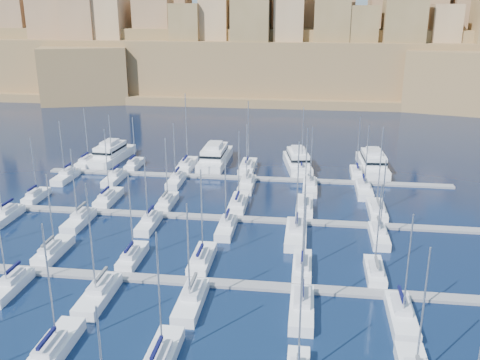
# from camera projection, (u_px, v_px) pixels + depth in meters

# --- Properties ---
(ground) EXTENTS (600.00, 600.00, 0.00)m
(ground) POSITION_uv_depth(u_px,v_px,m) (217.00, 244.00, 80.85)
(ground) COLOR black
(ground) RESTS_ON ground
(pontoon_mid_near) EXTENTS (84.00, 2.00, 0.40)m
(pontoon_mid_near) POSITION_uv_depth(u_px,v_px,m) (202.00, 282.00, 69.49)
(pontoon_mid_near) COLOR slate
(pontoon_mid_near) RESTS_ON ground
(pontoon_mid_far) EXTENTS (84.00, 2.00, 0.40)m
(pontoon_mid_far) POSITION_uv_depth(u_px,v_px,m) (227.00, 218.00, 90.19)
(pontoon_mid_far) COLOR slate
(pontoon_mid_far) RESTS_ON ground
(pontoon_far) EXTENTS (84.00, 2.00, 0.40)m
(pontoon_far) POSITION_uv_depth(u_px,v_px,m) (244.00, 178.00, 110.90)
(pontoon_far) COLOR slate
(pontoon_far) RESTS_ON ground
(sailboat_2) EXTENTS (2.83, 9.43, 14.72)m
(sailboat_2) POSITION_uv_depth(u_px,v_px,m) (54.00, 347.00, 55.41)
(sailboat_2) COLOR white
(sailboat_2) RESTS_ON ground
(sailboat_3) EXTENTS (2.76, 9.21, 14.56)m
(sailboat_3) POSITION_uv_depth(u_px,v_px,m) (161.00, 357.00, 53.89)
(sailboat_3) COLOR white
(sailboat_3) RESTS_ON ground
(sailboat_13) EXTENTS (2.62, 8.73, 12.46)m
(sailboat_13) POSITION_uv_depth(u_px,v_px,m) (53.00, 251.00, 77.13)
(sailboat_13) COLOR white
(sailboat_13) RESTS_ON ground
(sailboat_14) EXTENTS (2.42, 8.08, 13.38)m
(sailboat_14) POSITION_uv_depth(u_px,v_px,m) (132.00, 257.00, 75.33)
(sailboat_14) COLOR white
(sailboat_14) RESTS_ON ground
(sailboat_15) EXTENTS (2.70, 9.01, 14.01)m
(sailboat_15) POSITION_uv_depth(u_px,v_px,m) (202.00, 259.00, 74.52)
(sailboat_15) COLOR white
(sailboat_15) RESTS_ON ground
(sailboat_16) EXTENTS (2.52, 8.39, 12.72)m
(sailboat_16) POSITION_uv_depth(u_px,v_px,m) (302.00, 266.00, 72.50)
(sailboat_16) COLOR white
(sailboat_16) RESTS_ON ground
(sailboat_17) EXTENTS (2.38, 7.93, 12.90)m
(sailboat_17) POSITION_uv_depth(u_px,v_px,m) (375.00, 272.00, 71.08)
(sailboat_17) COLOR white
(sailboat_17) RESTS_ON ground
(sailboat_19) EXTENTS (2.51, 8.36, 14.05)m
(sailboat_19) POSITION_uv_depth(u_px,v_px,m) (10.00, 286.00, 67.50)
(sailboat_19) COLOR white
(sailboat_19) RESTS_ON ground
(sailboat_20) EXTENTS (2.87, 9.56, 15.67)m
(sailboat_20) POSITION_uv_depth(u_px,v_px,m) (98.00, 295.00, 65.45)
(sailboat_20) COLOR white
(sailboat_20) RESTS_ON ground
(sailboat_21) EXTENTS (2.79, 9.31, 13.72)m
(sailboat_21) POSITION_uv_depth(u_px,v_px,m) (191.00, 301.00, 64.13)
(sailboat_21) COLOR white
(sailboat_21) RESTS_ON ground
(sailboat_22) EXTENTS (2.79, 9.31, 15.06)m
(sailboat_22) POSITION_uv_depth(u_px,v_px,m) (302.00, 309.00, 62.47)
(sailboat_22) COLOR white
(sailboat_22) RESTS_ON ground
(sailboat_23) EXTENTS (2.81, 9.35, 13.79)m
(sailboat_23) POSITION_uv_depth(u_px,v_px,m) (401.00, 316.00, 61.04)
(sailboat_23) COLOR white
(sailboat_23) RESTS_ON ground
(sailboat_24) EXTENTS (2.22, 7.39, 11.99)m
(sailboat_24) POSITION_uv_depth(u_px,v_px,m) (36.00, 196.00, 98.94)
(sailboat_24) COLOR white
(sailboat_24) RESTS_ON ground
(sailboat_25) EXTENTS (2.71, 9.02, 13.82)m
(sailboat_25) POSITION_uv_depth(u_px,v_px,m) (108.00, 198.00, 97.97)
(sailboat_25) COLOR white
(sailboat_25) RESTS_ON ground
(sailboat_26) EXTENTS (2.41, 8.02, 12.71)m
(sailboat_26) POSITION_uv_depth(u_px,v_px,m) (167.00, 202.00, 96.12)
(sailboat_26) COLOR white
(sailboat_26) RESTS_ON ground
(sailboat_27) EXTENTS (2.85, 9.51, 14.16)m
(sailboat_27) POSITION_uv_depth(u_px,v_px,m) (238.00, 204.00, 95.19)
(sailboat_27) COLOR white
(sailboat_27) RESTS_ON ground
(sailboat_28) EXTENTS (2.90, 9.65, 15.06)m
(sailboat_28) POSITION_uv_depth(u_px,v_px,m) (304.00, 207.00, 93.79)
(sailboat_28) COLOR white
(sailboat_28) RESTS_ON ground
(sailboat_29) EXTENTS (2.84, 9.45, 15.61)m
(sailboat_29) POSITION_uv_depth(u_px,v_px,m) (377.00, 210.00, 92.14)
(sailboat_29) COLOR white
(sailboat_29) RESTS_ON ground
(sailboat_30) EXTENTS (2.71, 9.03, 14.77)m
(sailboat_30) POSITION_uv_depth(u_px,v_px,m) (5.00, 216.00, 89.56)
(sailboat_30) COLOR white
(sailboat_30) RESTS_ON ground
(sailboat_31) EXTENTS (2.66, 8.87, 13.32)m
(sailboat_31) POSITION_uv_depth(u_px,v_px,m) (79.00, 220.00, 88.01)
(sailboat_31) COLOR white
(sailboat_31) RESTS_ON ground
(sailboat_32) EXTENTS (2.47, 8.25, 12.41)m
(sailboat_32) POSITION_uv_depth(u_px,v_px,m) (149.00, 223.00, 86.83)
(sailboat_32) COLOR white
(sailboat_32) RESTS_ON ground
(sailboat_33) EXTENTS (2.54, 8.47, 13.03)m
(sailboat_33) POSITION_uv_depth(u_px,v_px,m) (226.00, 227.00, 85.13)
(sailboat_33) COLOR white
(sailboat_33) RESTS_ON ground
(sailboat_34) EXTENTS (3.21, 10.69, 15.92)m
(sailboat_34) POSITION_uv_depth(u_px,v_px,m) (296.00, 234.00, 82.70)
(sailboat_34) COLOR white
(sailboat_34) RESTS_ON ground
(sailboat_35) EXTENTS (2.57, 8.56, 13.28)m
(sailboat_35) POSITION_uv_depth(u_px,v_px,m) (379.00, 236.00, 82.11)
(sailboat_35) COLOR white
(sailboat_35) RESTS_ON ground
(sailboat_36) EXTENTS (2.68, 8.92, 13.14)m
(sailboat_36) POSITION_uv_depth(u_px,v_px,m) (88.00, 162.00, 120.28)
(sailboat_36) COLOR white
(sailboat_36) RESTS_ON ground
(sailboat_37) EXTENTS (2.39, 7.97, 11.54)m
(sailboat_37) POSITION_uv_depth(u_px,v_px,m) (134.00, 164.00, 118.46)
(sailboat_37) COLOR white
(sailboat_37) RESTS_ON ground
(sailboat_38) EXTENTS (2.96, 9.86, 16.78)m
(sailboat_38) POSITION_uv_depth(u_px,v_px,m) (187.00, 165.00, 117.86)
(sailboat_38) COLOR white
(sailboat_38) RESTS_ON ground
(sailboat_39) EXTENTS (3.14, 10.46, 15.41)m
(sailboat_39) POSITION_uv_depth(u_px,v_px,m) (248.00, 167.00, 116.45)
(sailboat_39) COLOR white
(sailboat_39) RESTS_ON ground
(sailboat_40) EXTENTS (2.81, 9.37, 14.47)m
(sailboat_40) POSITION_uv_depth(u_px,v_px,m) (301.00, 170.00, 114.49)
(sailboat_40) COLOR white
(sailboat_40) RESTS_ON ground
(sailboat_41) EXTENTS (2.42, 8.08, 12.97)m
(sailboat_41) POSITION_uv_depth(u_px,v_px,m) (357.00, 173.00, 112.45)
(sailboat_41) COLOR white
(sailboat_41) RESTS_ON ground
(sailboat_42) EXTENTS (2.68, 8.94, 12.79)m
(sailboat_42) POSITION_uv_depth(u_px,v_px,m) (66.00, 176.00, 110.23)
(sailboat_42) COLOR white
(sailboat_42) RESTS_ON ground
(sailboat_43) EXTENTS (2.59, 8.64, 14.28)m
(sailboat_43) POSITION_uv_depth(u_px,v_px,m) (114.00, 178.00, 109.07)
(sailboat_43) COLOR white
(sailboat_43) RESTS_ON ground
(sailboat_44) EXTENTS (2.47, 8.24, 12.96)m
(sailboat_44) POSITION_uv_depth(u_px,v_px,m) (176.00, 181.00, 107.65)
(sailboat_44) COLOR white
(sailboat_44) RESTS_ON ground
(sailboat_45) EXTENTS (2.76, 9.19, 13.33)m
(sailboat_45) POSITION_uv_depth(u_px,v_px,m) (247.00, 184.00, 105.40)
(sailboat_45) COLOR white
(sailboat_45) RESTS_ON ground
(sailboat_46) EXTENTS (2.70, 9.01, 13.06)m
(sailboat_46) POSITION_uv_depth(u_px,v_px,m) (310.00, 187.00, 103.95)
(sailboat_46) COLOR white
(sailboat_46) RESTS_ON ground
(sailboat_47) EXTENTS (2.87, 9.55, 13.80)m
(sailboat_47) POSITION_uv_depth(u_px,v_px,m) (364.00, 190.00, 102.41)
(sailboat_47) COLOR white
(sailboat_47) RESTS_ON ground
(motor_yacht_a) EXTENTS (6.23, 16.63, 5.25)m
(motor_yacht_a) POSITION_uv_depth(u_px,v_px,m) (111.00, 154.00, 123.18)
(motor_yacht_a) COLOR white
(motor_yacht_a) RESTS_ON ground
(motor_yacht_b) EXTENTS (5.50, 18.05, 5.25)m
(motor_yacht_b) POSITION_uv_depth(u_px,v_px,m) (215.00, 156.00, 120.96)
(motor_yacht_b) COLOR white
(motor_yacht_b) RESTS_ON ground
(motor_yacht_c) EXTENTS (7.13, 15.88, 5.25)m
(motor_yacht_c) POSITION_uv_depth(u_px,v_px,m) (297.00, 161.00, 117.41)
(motor_yacht_c) COLOR white
(motor_yacht_c) RESTS_ON ground
(motor_yacht_d) EXTENTS (5.96, 17.03, 5.25)m
(motor_yacht_d) POSITION_uv_depth(u_px,v_px,m) (373.00, 163.00, 116.03)
(motor_yacht_d) COLOR white
(motor_yacht_d) RESTS_ON ground
(fortified_city) EXTENTS (460.00, 108.95, 59.52)m
(fortified_city) POSITION_uv_depth(u_px,v_px,m) (280.00, 54.00, 222.33)
(fortified_city) COLOR olive
(fortified_city) RESTS_ON ground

